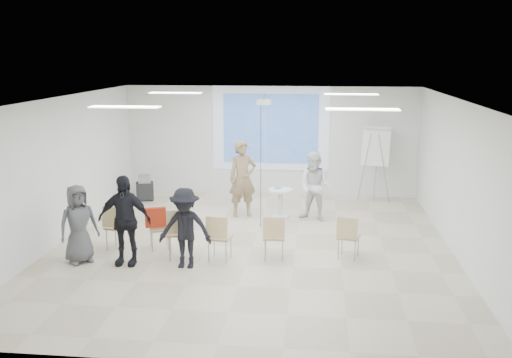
# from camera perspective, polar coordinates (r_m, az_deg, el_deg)

# --- Properties ---
(floor) EXTENTS (8.00, 9.00, 0.10)m
(floor) POSITION_cam_1_polar(r_m,az_deg,el_deg) (11.70, -0.43, -7.07)
(floor) COLOR beige
(floor) RESTS_ON ground
(ceiling) EXTENTS (8.00, 9.00, 0.10)m
(ceiling) POSITION_cam_1_polar(r_m,az_deg,el_deg) (11.06, -0.46, 8.24)
(ceiling) COLOR white
(ceiling) RESTS_ON wall_back
(wall_back) EXTENTS (8.00, 0.10, 3.00)m
(wall_back) POSITION_cam_1_polar(r_m,az_deg,el_deg) (15.74, 1.49, 3.82)
(wall_back) COLOR silver
(wall_back) RESTS_ON floor
(wall_left) EXTENTS (0.10, 9.00, 3.00)m
(wall_left) POSITION_cam_1_polar(r_m,az_deg,el_deg) (12.41, -19.35, 0.77)
(wall_left) COLOR silver
(wall_left) RESTS_ON floor
(wall_right) EXTENTS (0.10, 9.00, 3.00)m
(wall_right) POSITION_cam_1_polar(r_m,az_deg,el_deg) (11.54, 19.95, -0.11)
(wall_right) COLOR silver
(wall_right) RESTS_ON floor
(projection_halo) EXTENTS (3.20, 0.01, 2.30)m
(projection_halo) POSITION_cam_1_polar(r_m,az_deg,el_deg) (15.62, 1.48, 5.06)
(projection_halo) COLOR silver
(projection_halo) RESTS_ON wall_back
(projection_image) EXTENTS (2.60, 0.01, 1.90)m
(projection_image) POSITION_cam_1_polar(r_m,az_deg,el_deg) (15.61, 1.47, 5.05)
(projection_image) COLOR #3462B2
(projection_image) RESTS_ON wall_back
(pedestal_table) EXTENTS (0.71, 0.71, 0.72)m
(pedestal_table) POSITION_cam_1_polar(r_m,az_deg,el_deg) (13.64, 2.44, -2.25)
(pedestal_table) COLOR white
(pedestal_table) RESTS_ON floor
(player_left) EXTENTS (0.90, 0.76, 2.08)m
(player_left) POSITION_cam_1_polar(r_m,az_deg,el_deg) (13.66, -1.35, 0.54)
(player_left) COLOR #937A5A
(player_left) RESTS_ON floor
(player_right) EXTENTS (1.07, 0.98, 1.80)m
(player_right) POSITION_cam_1_polar(r_m,az_deg,el_deg) (13.39, 5.92, -0.39)
(player_right) COLOR white
(player_right) RESTS_ON floor
(controller_left) EXTENTS (0.09, 0.14, 0.04)m
(controller_left) POSITION_cam_1_polar(r_m,az_deg,el_deg) (13.81, -0.48, 2.07)
(controller_left) COLOR silver
(controller_left) RESTS_ON player_left
(controller_right) EXTENTS (0.09, 0.14, 0.04)m
(controller_right) POSITION_cam_1_polar(r_m,az_deg,el_deg) (13.57, 5.19, 1.16)
(controller_right) COLOR silver
(controller_right) RESTS_ON player_right
(chair_far_left) EXTENTS (0.50, 0.53, 0.92)m
(chair_far_left) POSITION_cam_1_polar(r_m,az_deg,el_deg) (11.70, -13.82, -4.39)
(chair_far_left) COLOR tan
(chair_far_left) RESTS_ON floor
(chair_left_mid) EXTENTS (0.51, 0.53, 0.83)m
(chair_left_mid) POSITION_cam_1_polar(r_m,az_deg,el_deg) (11.56, -9.65, -4.68)
(chair_left_mid) COLOR tan
(chair_left_mid) RESTS_ON floor
(chair_left_inner) EXTENTS (0.57, 0.60, 1.00)m
(chair_left_inner) POSITION_cam_1_polar(r_m,az_deg,el_deg) (10.95, -7.67, -5.03)
(chair_left_inner) COLOR tan
(chair_left_inner) RESTS_ON floor
(chair_center) EXTENTS (0.47, 0.50, 0.90)m
(chair_center) POSITION_cam_1_polar(r_m,az_deg,el_deg) (10.79, -3.77, -5.55)
(chair_center) COLOR tan
(chair_center) RESTS_ON floor
(chair_right_inner) EXTENTS (0.43, 0.46, 0.88)m
(chair_right_inner) POSITION_cam_1_polar(r_m,az_deg,el_deg) (10.84, 1.82, -5.53)
(chair_right_inner) COLOR tan
(chair_right_inner) RESTS_ON floor
(chair_right_far) EXTENTS (0.49, 0.51, 0.85)m
(chair_right_far) POSITION_cam_1_polar(r_m,az_deg,el_deg) (11.03, 9.19, -5.46)
(chair_right_far) COLOR tan
(chair_right_far) RESTS_ON floor
(red_jacket) EXTENTS (0.41, 0.23, 0.39)m
(red_jacket) POSITION_cam_1_polar(r_m,az_deg,el_deg) (11.36, -10.02, -3.80)
(red_jacket) COLOR #AC2B15
(red_jacket) RESTS_ON chair_left_mid
(laptop) EXTENTS (0.42, 0.34, 0.03)m
(laptop) POSITION_cam_1_polar(r_m,az_deg,el_deg) (11.07, -7.63, -5.13)
(laptop) COLOR black
(laptop) RESTS_ON chair_left_inner
(audience_left) EXTENTS (1.14, 0.69, 1.95)m
(audience_left) POSITION_cam_1_polar(r_m,az_deg,el_deg) (10.79, -13.06, -3.39)
(audience_left) COLOR black
(audience_left) RESTS_ON floor
(audience_mid) EXTENTS (1.10, 0.61, 1.70)m
(audience_mid) POSITION_cam_1_polar(r_m,az_deg,el_deg) (10.46, -7.12, -4.38)
(audience_mid) COLOR black
(audience_mid) RESTS_ON floor
(audience_outer) EXTENTS (0.97, 0.95, 1.67)m
(audience_outer) POSITION_cam_1_polar(r_m,az_deg,el_deg) (11.16, -17.37, -3.87)
(audience_outer) COLOR #535457
(audience_outer) RESTS_ON floor
(flipchart_easel) EXTENTS (0.84, 0.66, 1.99)m
(flipchart_easel) POSITION_cam_1_polar(r_m,az_deg,el_deg) (15.20, 11.90, 3.14)
(flipchart_easel) COLOR gray
(flipchart_easel) RESTS_ON floor
(av_cart) EXTENTS (0.54, 0.48, 0.68)m
(av_cart) POSITION_cam_1_polar(r_m,az_deg,el_deg) (15.57, -11.05, -0.95)
(av_cart) COLOR black
(av_cart) RESTS_ON floor
(ceiling_projector) EXTENTS (0.30, 0.25, 3.00)m
(ceiling_projector) POSITION_cam_1_polar(r_m,az_deg,el_deg) (12.56, 0.80, 7.09)
(ceiling_projector) COLOR white
(ceiling_projector) RESTS_ON ceiling
(fluor_panel_nw) EXTENTS (1.20, 0.30, 0.02)m
(fluor_panel_nw) POSITION_cam_1_polar(r_m,az_deg,el_deg) (13.39, -8.06, 8.52)
(fluor_panel_nw) COLOR white
(fluor_panel_nw) RESTS_ON ceiling
(fluor_panel_ne) EXTENTS (1.20, 0.30, 0.02)m
(fluor_panel_ne) POSITION_cam_1_polar(r_m,az_deg,el_deg) (13.00, 9.48, 8.36)
(fluor_panel_ne) COLOR white
(fluor_panel_ne) RESTS_ON ceiling
(fluor_panel_sw) EXTENTS (1.20, 0.30, 0.02)m
(fluor_panel_sw) POSITION_cam_1_polar(r_m,az_deg,el_deg) (10.05, -12.97, 7.04)
(fluor_panel_sw) COLOR white
(fluor_panel_sw) RESTS_ON ceiling
(fluor_panel_se) EXTENTS (1.20, 0.30, 0.02)m
(fluor_panel_se) POSITION_cam_1_polar(r_m,az_deg,el_deg) (9.52, 10.59, 6.86)
(fluor_panel_se) COLOR white
(fluor_panel_se) RESTS_ON ceiling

